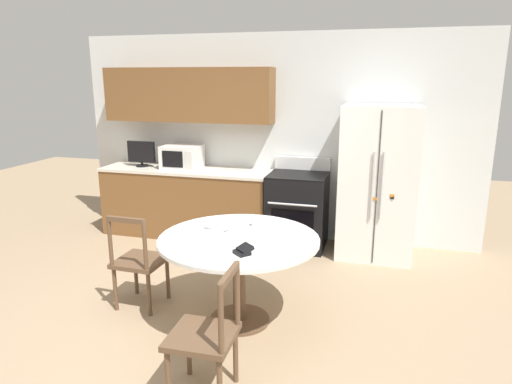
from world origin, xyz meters
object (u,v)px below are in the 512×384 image
Objects in this scene: microwave at (182,157)px; wallet at (243,250)px; oven_range at (297,210)px; dining_chair_near at (207,336)px; dining_chair_left at (139,262)px; refrigerator at (378,182)px; countertop_tv at (141,153)px; candle_glass at (256,222)px.

wallet is (1.56, -2.34, -0.25)m from microwave.
oven_range is 6.19× the size of wallet.
dining_chair_near and dining_chair_left have the same top height.
refrigerator reaches higher than dining_chair_near.
wallet is at bearing -89.89° from oven_range.
countertop_tv is at bearing 33.75° from dining_chair_near.
wallet is (0.06, 0.63, 0.36)m from dining_chair_near.
oven_range is 1.20× the size of dining_chair_left.
refrigerator is at bearing -20.57° from dining_chair_near.
dining_chair_near is 5.17× the size of wallet.
refrigerator is 3.06m from countertop_tv.
dining_chair_near is at bearing -41.47° from dining_chair_left.
refrigerator reaches higher than oven_range.
dining_chair_left is at bearing 45.34° from dining_chair_near.
dining_chair_left is at bearing -77.10° from microwave.
countertop_tv is 2.29m from dining_chair_left.
microwave is 0.57m from countertop_tv.
candle_glass is at bearing -38.72° from countertop_tv.
dining_chair_near is (2.07, -2.92, -0.65)m from countertop_tv.
refrigerator is 2.50m from microwave.
refrigerator is at bearing -1.03° from countertop_tv.
candle_glass is at bearing -0.49° from dining_chair_near.
microwave is 0.54× the size of dining_chair_left.
countertop_tv is 4.05× the size of candle_glass.
wallet is at bearing -56.27° from microwave.
refrigerator is 3.07m from dining_chair_near.
microwave is 5.13× the size of candle_glass.
dining_chair_left is 1.13m from candle_glass.
oven_range is 1.20× the size of dining_chair_near.
refrigerator is 1.63× the size of oven_range.
oven_range is 2.30m from wallet.
candle_glass is (2.04, -1.64, -0.27)m from countertop_tv.
dining_chair_left is at bearing 162.24° from wallet.
dining_chair_near is 9.54× the size of candle_glass.
dining_chair_left is (-2.04, -1.89, -0.45)m from refrigerator.
candle_glass is 0.66m from wallet.
countertop_tv is 2.63m from candle_glass.
oven_range is 2.22× the size of microwave.
wallet is (0.08, -0.66, -0.01)m from candle_glass.
microwave is 2.25m from candle_glass.
refrigerator is at bearing 44.48° from dining_chair_left.
candle_glass is at bearing -92.75° from oven_range.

